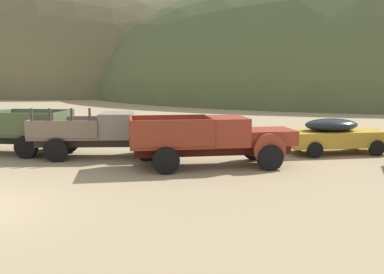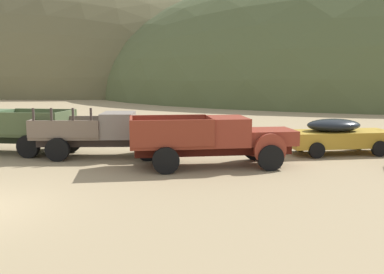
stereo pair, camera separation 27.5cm
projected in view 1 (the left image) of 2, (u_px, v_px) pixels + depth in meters
hill_far_left at (81, 93)px, 85.10m from camera, size 86.57×50.85×47.82m
hill_distant at (380, 95)px, 73.83m from camera, size 98.27×76.98×43.48m
truck_primer_gray at (115, 134)px, 18.30m from camera, size 6.12×2.76×2.16m
truck_rust_red at (223, 140)px, 16.40m from camera, size 6.51×3.30×1.91m
car_mustard at (339, 135)px, 19.14m from camera, size 5.09×2.70×1.57m
bush_lone_scrub at (157, 139)px, 21.79m from camera, size 1.39×1.11×0.98m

